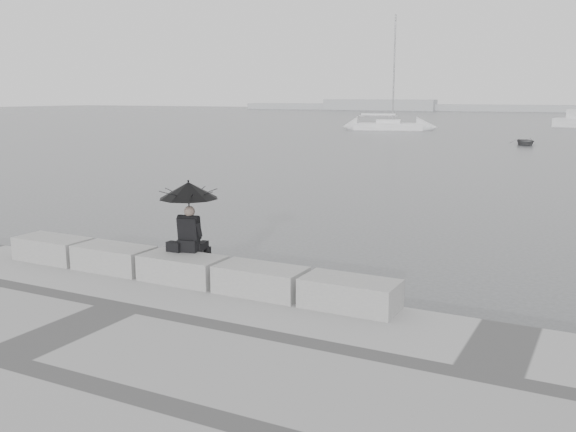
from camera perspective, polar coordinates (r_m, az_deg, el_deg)
The scene contains 11 objects.
ground at distance 12.88m, azimuth -8.05°, elevation -7.40°, with size 360.00×360.00×0.00m, color #404244.
stone_block_far_left at distance 14.56m, azimuth -20.17°, elevation -2.78°, with size 1.60×0.80×0.50m, color gray.
stone_block_left at distance 13.38m, azimuth -15.22°, elevation -3.65°, with size 1.60×0.80×0.50m, color gray.
stone_block_centre at distance 12.32m, azimuth -9.35°, elevation -4.64°, with size 1.60×0.80×0.50m, color gray.
stone_block_right at distance 11.42m, azimuth -2.45°, elevation -5.74°, with size 1.60×0.80×0.50m, color gray.
stone_block_far_right at distance 10.71m, azimuth 5.53°, elevation -6.90°, with size 1.60×0.80×0.50m, color gray.
seated_person at distance 12.40m, azimuth -8.84°, elevation 1.39°, with size 1.15×1.15×1.39m.
bag at distance 12.59m, azimuth -10.05°, elevation -2.71°, with size 0.30×0.17×0.19m, color black.
distant_landmass at distance 165.19m, azimuth 22.34°, elevation 8.86°, with size 180.00×8.00×2.80m.
sailboat_left at distance 75.23m, azimuth 8.90°, elevation 7.96°, with size 8.12×4.49×12.90m.
dinghy at distance 55.54m, azimuth 20.33°, elevation 6.21°, with size 3.04×1.29×0.51m, color slate.
Camera 1 is at (7.16, -9.94, 3.98)m, focal length 40.00 mm.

